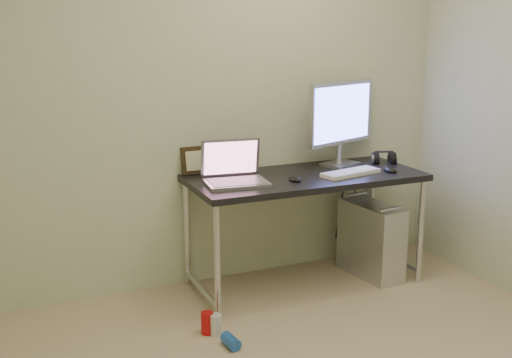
% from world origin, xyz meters
% --- Properties ---
extents(wall_back, '(3.50, 0.02, 2.50)m').
position_xyz_m(wall_back, '(0.00, 1.75, 1.25)').
color(wall_back, beige).
rests_on(wall_back, ground).
extents(desk, '(1.52, 0.66, 0.75)m').
position_xyz_m(desk, '(0.59, 1.42, 0.67)').
color(desk, black).
rests_on(desk, ground).
extents(tower_computer, '(0.27, 0.51, 0.54)m').
position_xyz_m(tower_computer, '(1.09, 1.37, 0.26)').
color(tower_computer, silver).
rests_on(tower_computer, ground).
extents(cable_a, '(0.01, 0.16, 0.69)m').
position_xyz_m(cable_a, '(1.04, 1.70, 0.40)').
color(cable_a, black).
rests_on(cable_a, ground).
extents(cable_b, '(0.02, 0.11, 0.71)m').
position_xyz_m(cable_b, '(1.13, 1.68, 0.38)').
color(cable_b, black).
rests_on(cable_b, ground).
extents(can_red, '(0.09, 0.09, 0.13)m').
position_xyz_m(can_red, '(-0.24, 1.00, 0.06)').
color(can_red, red).
rests_on(can_red, ground).
extents(can_white, '(0.07, 0.07, 0.12)m').
position_xyz_m(can_white, '(-0.20, 0.96, 0.06)').
color(can_white, silver).
rests_on(can_white, ground).
extents(can_blue, '(0.08, 0.13, 0.07)m').
position_xyz_m(can_blue, '(-0.17, 0.80, 0.03)').
color(can_blue, blue).
rests_on(can_blue, ground).
extents(laptop, '(0.40, 0.34, 0.26)m').
position_xyz_m(laptop, '(0.10, 1.41, 0.81)').
color(laptop, '#B6B5BE').
rests_on(laptop, desk).
extents(monitor, '(0.59, 0.26, 0.57)m').
position_xyz_m(monitor, '(0.94, 1.58, 1.09)').
color(monitor, '#B6B5BE').
rests_on(monitor, desk).
extents(keyboard, '(0.43, 0.22, 0.02)m').
position_xyz_m(keyboard, '(0.86, 1.31, 0.76)').
color(keyboard, white).
rests_on(keyboard, desk).
extents(mouse_right, '(0.07, 0.12, 0.04)m').
position_xyz_m(mouse_right, '(1.14, 1.27, 0.77)').
color(mouse_right, black).
rests_on(mouse_right, desk).
extents(mouse_left, '(0.07, 0.11, 0.04)m').
position_xyz_m(mouse_left, '(0.46, 1.30, 0.77)').
color(mouse_left, black).
rests_on(mouse_left, desk).
extents(headphones, '(0.19, 0.11, 0.11)m').
position_xyz_m(headphones, '(1.25, 1.51, 0.78)').
color(headphones, black).
rests_on(headphones, desk).
extents(picture_frame, '(0.23, 0.07, 0.18)m').
position_xyz_m(picture_frame, '(-0.03, 1.73, 0.84)').
color(picture_frame, black).
rests_on(picture_frame, desk).
extents(webcam, '(0.04, 0.03, 0.12)m').
position_xyz_m(webcam, '(0.21, 1.72, 0.84)').
color(webcam, silver).
rests_on(webcam, desk).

